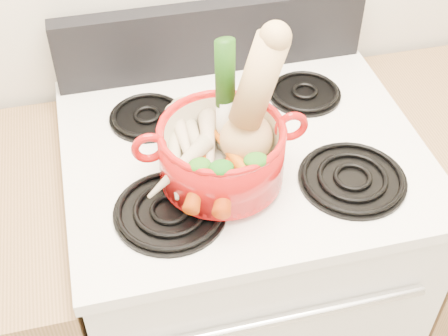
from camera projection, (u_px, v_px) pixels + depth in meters
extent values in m
cube|color=white|center=(239.00, 279.00, 1.70)|extent=(0.76, 0.65, 0.92)
cube|color=white|center=(243.00, 150.00, 1.38)|extent=(0.78, 0.67, 0.03)
cube|color=black|center=(212.00, 38.00, 1.51)|extent=(0.76, 0.05, 0.18)
cylinder|color=silver|center=(285.00, 319.00, 1.24)|extent=(0.60, 0.02, 0.02)
cylinder|color=black|center=(170.00, 210.00, 1.21)|extent=(0.22, 0.22, 0.02)
cylinder|color=black|center=(352.00, 178.00, 1.28)|extent=(0.22, 0.22, 0.02)
cylinder|color=black|center=(147.00, 116.00, 1.42)|extent=(0.17, 0.17, 0.02)
cylinder|color=black|center=(305.00, 92.00, 1.49)|extent=(0.17, 0.17, 0.02)
cylinder|color=#AC0F0E|center=(222.00, 153.00, 1.23)|extent=(0.25, 0.25, 0.12)
torus|color=#AC0F0E|center=(149.00, 148.00, 1.18)|extent=(0.07, 0.02, 0.07)
torus|color=#AC0F0E|center=(291.00, 126.00, 1.22)|extent=(0.07, 0.02, 0.07)
cylinder|color=silver|center=(225.00, 95.00, 1.21)|extent=(0.05, 0.05, 0.26)
ellipsoid|color=tan|center=(230.00, 128.00, 1.31)|extent=(0.08, 0.06, 0.04)
cone|color=beige|center=(196.00, 143.00, 1.26)|extent=(0.06, 0.24, 0.07)
cone|color=beige|center=(175.00, 158.00, 1.23)|extent=(0.07, 0.20, 0.06)
cone|color=beige|center=(209.00, 144.00, 1.25)|extent=(0.07, 0.20, 0.06)
cone|color=beige|center=(179.00, 167.00, 1.19)|extent=(0.16, 0.13, 0.05)
cone|color=beige|center=(184.00, 140.00, 1.24)|extent=(0.05, 0.19, 0.05)
cone|color=#C03409|center=(227.00, 179.00, 1.20)|extent=(0.10, 0.18, 0.05)
cone|color=#B73809|center=(199.00, 180.00, 1.19)|extent=(0.09, 0.16, 0.05)
cone|color=#D5640A|center=(235.00, 160.00, 1.22)|extent=(0.08, 0.19, 0.05)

